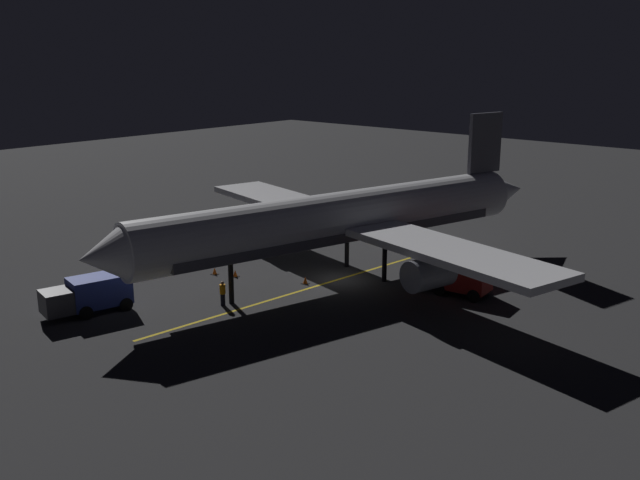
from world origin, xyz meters
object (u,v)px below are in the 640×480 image
Objects in this scene: airliner at (345,220)px; traffic_cone_near_left at (305,281)px; catering_truck at (454,277)px; baggage_truck at (91,295)px; traffic_cone_under_wing at (235,274)px; traffic_cone_near_right at (215,271)px; ground_crew_worker at (223,293)px.

airliner is 71.46× the size of traffic_cone_near_left.
catering_truck is at bearing -162.92° from airliner.
baggage_truck reaches higher than traffic_cone_under_wing.
traffic_cone_near_right and traffic_cone_under_wing have the same top height.
catering_truck reaches higher than ground_crew_worker.
catering_truck is at bearing -150.11° from traffic_cone_near_left.
traffic_cone_near_right is at bearing -88.22° from baggage_truck.
ground_crew_worker is (10.41, 12.56, -0.29)m from catering_truck.
ground_crew_worker is at bearing 50.34° from catering_truck.
baggage_truck is at bearing 64.90° from airliner.
traffic_cone_near_left is at bearing 65.69° from airliner.
baggage_truck is 11.63m from traffic_cone_under_wing.
catering_truck is 18.24m from traffic_cone_near_right.
traffic_cone_under_wing is at bearing -96.53° from baggage_truck.
baggage_truck is at bearing 50.36° from ground_crew_worker.
airliner reaches higher than traffic_cone_near_left.
traffic_cone_near_right is 1.00× the size of traffic_cone_under_wing.
ground_crew_worker is 3.16× the size of traffic_cone_under_wing.
airliner is 9.37m from traffic_cone_under_wing.
airliner is at bearing -144.57° from traffic_cone_near_right.
traffic_cone_near_right is at bearing 35.43° from airliner.
baggage_truck is 10.93m from traffic_cone_near_right.
airliner reaches higher than catering_truck.
traffic_cone_under_wing is at bearing -159.29° from traffic_cone_near_right.
baggage_truck is 24.89m from catering_truck.
baggage_truck is at bearing 91.78° from traffic_cone_near_right.
ground_crew_worker is 3.16× the size of traffic_cone_near_right.
traffic_cone_near_left is at bearing -98.14° from ground_crew_worker.
catering_truck reaches higher than traffic_cone_under_wing.
traffic_cone_under_wing is at bearing -49.70° from ground_crew_worker.
catering_truck is (-8.07, -2.48, -3.40)m from airliner.
traffic_cone_under_wing is (5.18, 2.26, 0.00)m from traffic_cone_near_left.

